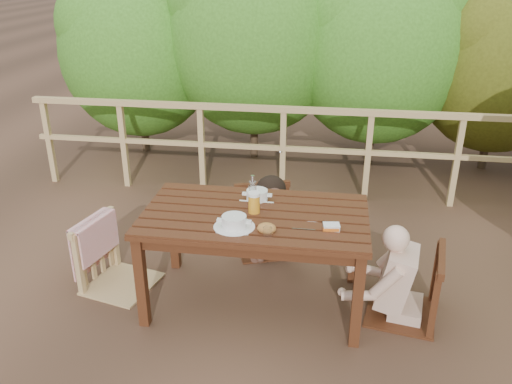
# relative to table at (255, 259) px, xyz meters

# --- Properties ---
(ground) EXTENTS (60.00, 60.00, 0.00)m
(ground) POSITION_rel_table_xyz_m (0.00, 0.00, -0.37)
(ground) COLOR brown
(ground) RESTS_ON ground
(table) EXTENTS (1.61, 0.90, 0.74)m
(table) POSITION_rel_table_xyz_m (0.00, 0.00, 0.00)
(table) COLOR #381B0D
(table) RESTS_ON ground
(chair_left) EXTENTS (0.62, 0.62, 1.04)m
(chair_left) POSITION_rel_table_xyz_m (-1.09, 0.05, 0.15)
(chair_left) COLOR tan
(chair_left) RESTS_ON ground
(chair_far) EXTENTS (0.66, 0.66, 1.04)m
(chair_far) POSITION_rel_table_xyz_m (-0.02, 0.82, 0.15)
(chair_far) COLOR #381B0D
(chair_far) RESTS_ON ground
(chair_right) EXTENTS (0.60, 0.60, 1.03)m
(chair_right) POSITION_rel_table_xyz_m (1.10, 0.01, 0.14)
(chair_right) COLOR #381B0D
(chair_right) RESTS_ON ground
(woman) EXTENTS (0.62, 0.69, 1.15)m
(woman) POSITION_rel_table_xyz_m (-0.02, 0.84, 0.20)
(woman) COLOR black
(woman) RESTS_ON ground
(diner_right) EXTENTS (0.65, 0.57, 1.17)m
(diner_right) POSITION_rel_table_xyz_m (1.13, 0.01, 0.21)
(diner_right) COLOR tan
(diner_right) RESTS_ON ground
(railing) EXTENTS (5.60, 0.10, 1.01)m
(railing) POSITION_rel_table_xyz_m (0.00, 2.00, 0.13)
(railing) COLOR tan
(railing) RESTS_ON ground
(hedge_row) EXTENTS (6.60, 1.60, 3.80)m
(hedge_row) POSITION_rel_table_xyz_m (0.40, 3.20, 1.53)
(hedge_row) COLOR #356B1C
(hedge_row) RESTS_ON ground
(soup_near) EXTENTS (0.28, 0.28, 0.09)m
(soup_near) POSITION_rel_table_xyz_m (-0.11, -0.22, 0.42)
(soup_near) COLOR white
(soup_near) RESTS_ON table
(soup_far) EXTENTS (0.27, 0.27, 0.09)m
(soup_far) POSITION_rel_table_xyz_m (-0.02, 0.23, 0.42)
(soup_far) COLOR white
(soup_far) RESTS_ON table
(bread_roll) EXTENTS (0.13, 0.10, 0.07)m
(bread_roll) POSITION_rel_table_xyz_m (0.12, -0.26, 0.41)
(bread_roll) COLOR #AB7936
(bread_roll) RESTS_ON table
(beer_glass) EXTENTS (0.09, 0.09, 0.17)m
(beer_glass) POSITION_rel_table_xyz_m (-0.01, 0.01, 0.46)
(beer_glass) COLOR orange
(beer_glass) RESTS_ON table
(bottle) EXTENTS (0.06, 0.06, 0.24)m
(bottle) POSITION_rel_table_xyz_m (-0.04, 0.14, 0.49)
(bottle) COLOR white
(bottle) RESTS_ON table
(tumbler) EXTENTS (0.06, 0.06, 0.07)m
(tumbler) POSITION_rel_table_xyz_m (0.13, -0.31, 0.41)
(tumbler) COLOR white
(tumbler) RESTS_ON table
(butter_tub) EXTENTS (0.12, 0.09, 0.05)m
(butter_tub) POSITION_rel_table_xyz_m (0.54, -0.16, 0.40)
(butter_tub) COLOR white
(butter_tub) RESTS_ON table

